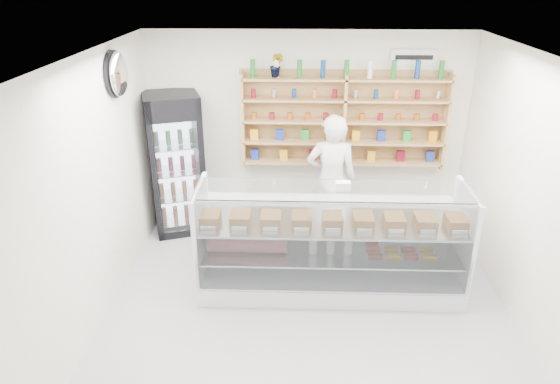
{
  "coord_description": "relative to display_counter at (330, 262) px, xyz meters",
  "views": [
    {
      "loc": [
        -0.16,
        -4.4,
        3.55
      ],
      "look_at": [
        -0.34,
        0.9,
        1.15
      ],
      "focal_mm": 32.0,
      "sensor_mm": 36.0,
      "label": 1
    }
  ],
  "objects": [
    {
      "name": "room",
      "position": [
        -0.26,
        -0.67,
        1.04
      ],
      "size": [
        5.0,
        5.0,
        5.0
      ],
      "color": "#A3A3A7",
      "rests_on": "ground"
    },
    {
      "name": "wall_sign",
      "position": [
        1.14,
        1.8,
        2.09
      ],
      "size": [
        0.62,
        0.03,
        0.2
      ],
      "primitive_type": "cube",
      "color": "white",
      "rests_on": "back_wall"
    },
    {
      "name": "wall_shelving",
      "position": [
        0.24,
        1.67,
        1.23
      ],
      "size": [
        2.84,
        0.28,
        1.33
      ],
      "color": "tan",
      "rests_on": "back_wall"
    },
    {
      "name": "drinks_cooler",
      "position": [
        -2.11,
        1.47,
        0.65
      ],
      "size": [
        0.91,
        0.9,
        2.01
      ],
      "rotation": [
        0.0,
        0.0,
        0.33
      ],
      "color": "black",
      "rests_on": "floor"
    },
    {
      "name": "shop_worker",
      "position": [
        0.06,
        1.13,
        0.56
      ],
      "size": [
        0.69,
        0.47,
        1.84
      ],
      "primitive_type": "imported",
      "rotation": [
        0.0,
        0.0,
        3.1
      ],
      "color": "silver",
      "rests_on": "floor"
    },
    {
      "name": "potted_plant",
      "position": [
        -0.69,
        1.67,
        2.0
      ],
      "size": [
        0.22,
        0.19,
        0.33
      ],
      "primitive_type": "imported",
      "rotation": [
        0.0,
        0.0,
        -0.31
      ],
      "color": "#1E6626",
      "rests_on": "wall_shelving"
    },
    {
      "name": "security_mirror",
      "position": [
        -2.43,
        0.53,
        2.09
      ],
      "size": [
        0.15,
        0.5,
        0.5
      ],
      "primitive_type": "ellipsoid",
      "color": "silver",
      "rests_on": "left_wall"
    },
    {
      "name": "display_counter",
      "position": [
        0.0,
        0.0,
        0.0
      ],
      "size": [
        3.05,
        0.91,
        1.33
      ],
      "color": "white",
      "rests_on": "floor"
    }
  ]
}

